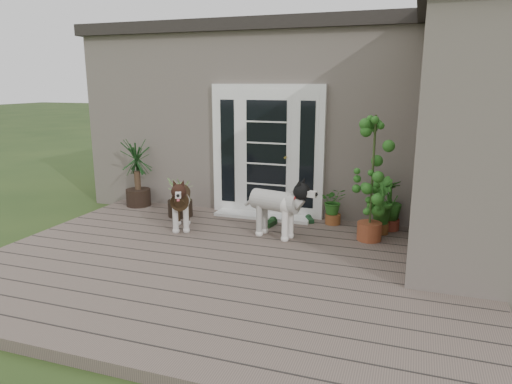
% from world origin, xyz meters
% --- Properties ---
extents(deck, '(6.20, 4.60, 0.12)m').
position_xyz_m(deck, '(0.00, 0.40, 0.06)').
color(deck, '#6B5B4C').
rests_on(deck, ground).
extents(house_main, '(7.40, 4.00, 3.10)m').
position_xyz_m(house_main, '(0.00, 4.65, 1.55)').
color(house_main, '#665E54').
rests_on(house_main, ground).
extents(roof_main, '(7.60, 4.20, 0.20)m').
position_xyz_m(roof_main, '(0.00, 4.65, 3.20)').
color(roof_main, '#2D2826').
rests_on(roof_main, house_main).
extents(house_wing, '(1.60, 2.40, 3.10)m').
position_xyz_m(house_wing, '(2.90, 1.50, 1.55)').
color(house_wing, '#665E54').
rests_on(house_wing, ground).
extents(door_unit, '(1.90, 0.14, 2.15)m').
position_xyz_m(door_unit, '(-0.20, 2.60, 1.19)').
color(door_unit, white).
rests_on(door_unit, deck).
extents(door_step, '(1.60, 0.40, 0.05)m').
position_xyz_m(door_step, '(-0.20, 2.40, 0.14)').
color(door_step, white).
rests_on(door_step, deck).
extents(brindle_dog, '(0.70, 0.94, 0.72)m').
position_xyz_m(brindle_dog, '(-1.18, 1.41, 0.48)').
color(brindle_dog, '#392615').
rests_on(brindle_dog, deck).
extents(white_dog, '(1.00, 0.60, 0.78)m').
position_xyz_m(white_dog, '(0.27, 1.50, 0.51)').
color(white_dog, silver).
rests_on(white_dog, deck).
extents(spider_plant, '(0.82, 0.82, 0.72)m').
position_xyz_m(spider_plant, '(-1.53, 2.02, 0.48)').
color(spider_plant, '#7E9D60').
rests_on(spider_plant, deck).
extents(yucca, '(0.99, 0.99, 1.19)m').
position_xyz_m(yucca, '(-2.56, 2.38, 0.72)').
color(yucca, black).
rests_on(yucca, deck).
extents(herb_a, '(0.48, 0.48, 0.50)m').
position_xyz_m(herb_a, '(0.96, 2.40, 0.37)').
color(herb_a, '#1B5418').
rests_on(herb_a, deck).
extents(herb_b, '(0.58, 0.58, 0.63)m').
position_xyz_m(herb_b, '(1.68, 2.17, 0.43)').
color(herb_b, '#175118').
rests_on(herb_b, deck).
extents(herb_c, '(0.56, 0.56, 0.62)m').
position_xyz_m(herb_c, '(1.81, 2.40, 0.43)').
color(herb_c, '#215317').
rests_on(herb_c, deck).
extents(sapling, '(0.62, 0.62, 1.82)m').
position_xyz_m(sapling, '(1.57, 1.80, 1.03)').
color(sapling, '#185518').
rests_on(sapling, deck).
extents(clog_left, '(0.23, 0.30, 0.08)m').
position_xyz_m(clog_left, '(0.59, 2.40, 0.16)').
color(clog_left, '#16391C').
rests_on(clog_left, deck).
extents(clog_right, '(0.20, 0.35, 0.10)m').
position_xyz_m(clog_right, '(0.05, 1.99, 0.17)').
color(clog_right, black).
rests_on(clog_right, deck).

